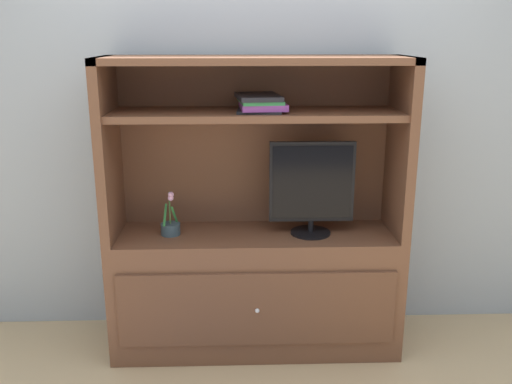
{
  "coord_description": "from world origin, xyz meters",
  "views": [
    {
      "loc": [
        -0.09,
        -2.46,
        1.74
      ],
      "look_at": [
        0.0,
        0.35,
        0.93
      ],
      "focal_mm": 38.83,
      "sensor_mm": 36.0,
      "label": 1
    }
  ],
  "objects_px": {
    "potted_plant": "(171,226)",
    "magazine_stack": "(260,103)",
    "media_console": "(256,259)",
    "tv_monitor": "(312,187)"
  },
  "relations": [
    {
      "from": "media_console",
      "to": "potted_plant",
      "type": "xyz_separation_m",
      "value": [
        -0.46,
        -0.01,
        0.21
      ]
    },
    {
      "from": "media_console",
      "to": "potted_plant",
      "type": "relative_size",
      "value": 6.61
    },
    {
      "from": "potted_plant",
      "to": "tv_monitor",
      "type": "bearing_deg",
      "value": -0.77
    },
    {
      "from": "tv_monitor",
      "to": "potted_plant",
      "type": "height_order",
      "value": "tv_monitor"
    },
    {
      "from": "media_console",
      "to": "potted_plant",
      "type": "bearing_deg",
      "value": -178.48
    },
    {
      "from": "potted_plant",
      "to": "magazine_stack",
      "type": "height_order",
      "value": "magazine_stack"
    },
    {
      "from": "potted_plant",
      "to": "magazine_stack",
      "type": "xyz_separation_m",
      "value": [
        0.49,
        0.0,
        0.67
      ]
    },
    {
      "from": "tv_monitor",
      "to": "magazine_stack",
      "type": "height_order",
      "value": "magazine_stack"
    },
    {
      "from": "tv_monitor",
      "to": "potted_plant",
      "type": "xyz_separation_m",
      "value": [
        -0.77,
        0.01,
        -0.22
      ]
    },
    {
      "from": "media_console",
      "to": "magazine_stack",
      "type": "bearing_deg",
      "value": -26.79
    }
  ]
}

